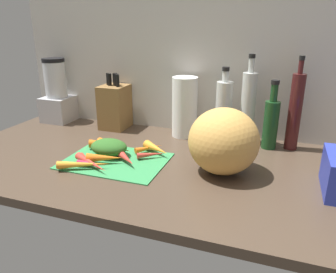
% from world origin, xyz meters
% --- Properties ---
extents(ground_plane, '(1.70, 0.80, 0.03)m').
position_xyz_m(ground_plane, '(0.00, 0.00, -0.01)').
color(ground_plane, '#47382B').
extents(wall_back, '(1.70, 0.03, 0.60)m').
position_xyz_m(wall_back, '(0.00, 0.39, 0.30)').
color(wall_back, '#BCB7AD').
rests_on(wall_back, ground_plane).
extents(cutting_board, '(0.37, 0.27, 0.01)m').
position_xyz_m(cutting_board, '(-0.18, -0.06, 0.00)').
color(cutting_board, '#338C4C').
rests_on(cutting_board, ground_plane).
extents(carrot_0, '(0.18, 0.10, 0.03)m').
position_xyz_m(carrot_0, '(-0.24, -0.17, 0.02)').
color(carrot_0, orange).
rests_on(carrot_0, cutting_board).
extents(carrot_1, '(0.11, 0.09, 0.02)m').
position_xyz_m(carrot_1, '(-0.26, -0.13, 0.02)').
color(carrot_1, red).
rests_on(carrot_1, cutting_board).
extents(carrot_2, '(0.13, 0.09, 0.04)m').
position_xyz_m(carrot_2, '(-0.06, 0.04, 0.03)').
color(carrot_2, orange).
rests_on(carrot_2, cutting_board).
extents(carrot_3, '(0.09, 0.10, 0.02)m').
position_xyz_m(carrot_3, '(-0.09, 0.06, 0.02)').
color(carrot_3, orange).
rests_on(carrot_3, cutting_board).
extents(carrot_4, '(0.11, 0.10, 0.03)m').
position_xyz_m(carrot_4, '(-0.13, -0.07, 0.02)').
color(carrot_4, red).
rests_on(carrot_4, cutting_board).
extents(carrot_5, '(0.10, 0.08, 0.02)m').
position_xyz_m(carrot_5, '(-0.06, -0.00, 0.02)').
color(carrot_5, red).
rests_on(carrot_5, cutting_board).
extents(carrot_6, '(0.18, 0.09, 0.03)m').
position_xyz_m(carrot_6, '(-0.22, 0.02, 0.02)').
color(carrot_6, orange).
rests_on(carrot_6, cutting_board).
extents(carrot_7, '(0.17, 0.10, 0.03)m').
position_xyz_m(carrot_7, '(-0.23, -0.15, 0.02)').
color(carrot_7, red).
rests_on(carrot_7, cutting_board).
extents(carrot_8, '(0.11, 0.03, 0.02)m').
position_xyz_m(carrot_8, '(-0.23, -0.14, 0.02)').
color(carrot_8, '#B2264C').
rests_on(carrot_8, cutting_board).
extents(carrot_9, '(0.13, 0.08, 0.04)m').
position_xyz_m(carrot_9, '(-0.20, -0.10, 0.03)').
color(carrot_9, orange).
rests_on(carrot_9, cutting_board).
extents(carrot_10, '(0.13, 0.08, 0.03)m').
position_xyz_m(carrot_10, '(-0.27, 0.03, 0.03)').
color(carrot_10, orange).
rests_on(carrot_10, cutting_board).
extents(carrot_greens_pile, '(0.14, 0.11, 0.06)m').
position_xyz_m(carrot_greens_pile, '(-0.22, -0.03, 0.04)').
color(carrot_greens_pile, '#2D6023').
rests_on(carrot_greens_pile, cutting_board).
extents(winter_squash, '(0.23, 0.23, 0.22)m').
position_xyz_m(winter_squash, '(0.21, -0.02, 0.11)').
color(winter_squash, gold).
rests_on(winter_squash, ground_plane).
extents(knife_block, '(0.12, 0.14, 0.26)m').
position_xyz_m(knife_block, '(-0.37, 0.30, 0.11)').
color(knife_block, brown).
rests_on(knife_block, ground_plane).
extents(blender_appliance, '(0.14, 0.14, 0.32)m').
position_xyz_m(blender_appliance, '(-0.69, 0.30, 0.14)').
color(blender_appliance, '#B2B2B7').
rests_on(blender_appliance, ground_plane).
extents(paper_towel_roll, '(0.11, 0.11, 0.26)m').
position_xyz_m(paper_towel_roll, '(-0.02, 0.30, 0.13)').
color(paper_towel_roll, white).
rests_on(paper_towel_roll, ground_plane).
extents(bottle_0, '(0.07, 0.07, 0.31)m').
position_xyz_m(bottle_0, '(0.15, 0.29, 0.13)').
color(bottle_0, silver).
rests_on(bottle_0, ground_plane).
extents(bottle_1, '(0.06, 0.06, 0.37)m').
position_xyz_m(bottle_1, '(0.25, 0.30, 0.15)').
color(bottle_1, silver).
rests_on(bottle_1, ground_plane).
extents(bottle_2, '(0.06, 0.06, 0.28)m').
position_xyz_m(bottle_2, '(0.34, 0.27, 0.11)').
color(bottle_2, '#19421E').
rests_on(bottle_2, ground_plane).
extents(bottle_3, '(0.05, 0.05, 0.37)m').
position_xyz_m(bottle_3, '(0.43, 0.29, 0.16)').
color(bottle_3, '#471919').
rests_on(bottle_3, ground_plane).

